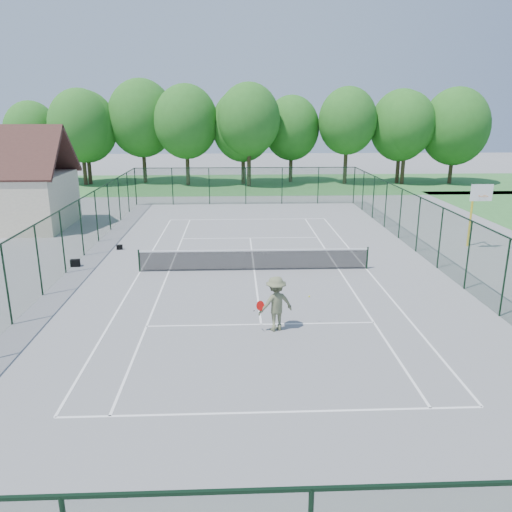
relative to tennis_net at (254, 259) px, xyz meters
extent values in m
plane|color=gray|center=(0.00, 0.00, -0.58)|extent=(140.00, 140.00, 0.00)
cube|color=#3B7D39|center=(0.00, 30.00, -0.57)|extent=(80.00, 16.00, 0.01)
cube|color=white|center=(0.00, 11.88, -0.57)|extent=(10.97, 0.08, 0.01)
cube|color=white|center=(0.00, -11.88, -0.57)|extent=(10.97, 0.08, 0.01)
cube|color=white|center=(0.00, 6.40, -0.57)|extent=(8.23, 0.08, 0.01)
cube|color=white|center=(0.00, -6.40, -0.57)|extent=(8.23, 0.08, 0.01)
cube|color=white|center=(5.49, 0.00, -0.57)|extent=(0.08, 23.77, 0.01)
cube|color=white|center=(-5.49, 0.00, -0.57)|extent=(0.08, 23.77, 0.01)
cube|color=white|center=(4.12, 0.00, -0.57)|extent=(0.08, 23.77, 0.01)
cube|color=white|center=(-4.12, 0.00, -0.57)|extent=(0.08, 23.77, 0.01)
cube|color=white|center=(0.00, 0.00, -0.57)|extent=(0.08, 12.80, 0.01)
cylinder|color=black|center=(-5.50, 0.00, -0.03)|extent=(0.08, 0.08, 1.10)
cylinder|color=black|center=(5.50, 0.00, -0.03)|extent=(0.08, 0.08, 1.10)
cube|color=black|center=(0.00, 0.00, -0.08)|extent=(11.00, 0.02, 0.96)
cube|color=white|center=(0.00, 0.00, 0.42)|extent=(11.00, 0.05, 0.07)
cube|color=#193E1F|center=(0.00, 18.00, 0.92)|extent=(18.00, 0.02, 3.00)
cube|color=#193E1F|center=(9.00, 0.00, 0.92)|extent=(0.02, 36.00, 3.00)
cube|color=#193E1F|center=(-9.00, 0.00, 0.92)|extent=(0.02, 36.00, 3.00)
cube|color=black|center=(0.00, 18.00, 2.42)|extent=(18.00, 0.05, 0.05)
cube|color=black|center=(0.00, -18.00, 2.42)|extent=(18.00, 0.05, 0.05)
cube|color=black|center=(9.00, 0.00, 2.42)|extent=(0.05, 36.00, 0.05)
cube|color=black|center=(-9.00, 0.00, 2.42)|extent=(0.05, 36.00, 0.05)
cube|color=beige|center=(-16.00, 10.00, 1.17)|extent=(8.00, 6.00, 3.50)
cube|color=#482923|center=(-16.00, 11.50, 4.42)|extent=(8.60, 3.27, 3.27)
cylinder|color=#40311E|center=(-16.50, 30.00, 1.52)|extent=(0.40, 0.40, 4.20)
ellipsoid|color=#2C7323|center=(-16.50, 30.00, 5.42)|extent=(6.40, 6.40, 7.40)
cylinder|color=#40311E|center=(0.00, 30.00, 1.52)|extent=(0.40, 0.40, 4.20)
ellipsoid|color=#2C7323|center=(0.00, 30.00, 5.42)|extent=(6.40, 6.40, 7.40)
cylinder|color=#40311E|center=(16.50, 30.00, 1.52)|extent=(0.40, 0.40, 4.20)
ellipsoid|color=#2C7323|center=(16.50, 30.00, 5.42)|extent=(6.40, 6.40, 7.40)
cylinder|color=yellow|center=(12.37, 4.05, 1.17)|extent=(0.12, 0.12, 3.50)
cube|color=yellow|center=(12.37, 3.60, 2.77)|extent=(0.08, 0.90, 0.08)
cube|color=white|center=(12.37, 3.15, 2.62)|extent=(1.20, 0.05, 0.90)
torus|color=#CC651E|center=(12.37, 2.92, 2.47)|extent=(0.48, 0.48, 0.02)
cube|color=black|center=(-8.85, 1.01, -0.40)|extent=(0.47, 0.32, 0.35)
cube|color=black|center=(-7.36, 4.11, -0.45)|extent=(0.37, 0.27, 0.26)
imported|color=#646948|center=(0.49, -6.86, 0.40)|extent=(1.44, 1.13, 1.96)
sphere|color=gold|center=(1.71, -6.46, 0.50)|extent=(0.07, 0.07, 0.07)
camera|label=1|loc=(-0.89, -22.98, 6.82)|focal=35.00mm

